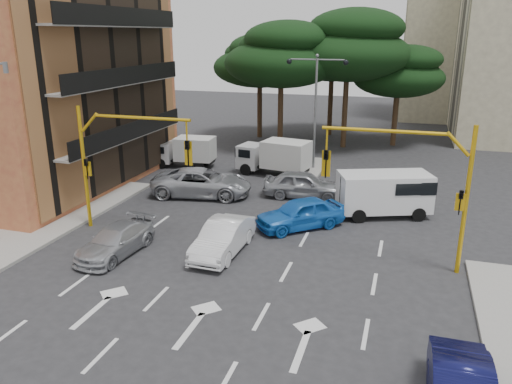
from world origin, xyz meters
TOP-DOWN VIEW (x-y plane):
  - ground at (0.00, 0.00)m, footprint 120.00×120.00m
  - median_strip at (0.00, 16.00)m, footprint 1.40×6.00m
  - apartment_orange at (-17.95, 8.00)m, footprint 15.19×16.15m
  - apartment_beige_far at (12.95, 44.00)m, footprint 16.20×12.15m
  - pine_left_near at (-3.94, 21.96)m, footprint 9.15×9.15m
  - pine_center at (1.06, 23.96)m, footprint 9.98×9.98m
  - pine_left_far at (-6.94, 25.96)m, footprint 8.32×8.32m
  - pine_right at (5.06, 25.96)m, footprint 7.49×7.49m
  - pine_back at (-0.94, 28.96)m, footprint 9.15×9.15m
  - signal_mast_right at (6.80, 1.99)m, footprint 5.79×0.37m
  - signal_mast_left at (-6.80, 1.99)m, footprint 5.79×0.37m
  - street_lamp_center at (0.00, 16.00)m, footprint 4.16×0.36m
  - car_white_hatch at (-1.08, 0.94)m, footprint 1.65×4.42m
  - car_blue_compact at (1.49, 4.86)m, footprint 4.51×4.26m
  - car_silver_wagon at (-5.50, -0.55)m, footprint 2.10×4.43m
  - car_silver_cross_a at (-5.17, 8.17)m, footprint 6.20×3.66m
  - car_silver_cross_b at (0.62, 9.64)m, footprint 4.80×2.35m
  - van_white at (5.29, 7.93)m, footprint 5.13×3.68m
  - box_truck_a at (-9.00, 14.00)m, footprint 4.60×2.27m
  - box_truck_b at (-2.30, 13.81)m, footprint 5.22×2.90m

SIDE VIEW (x-z plane):
  - ground at x=0.00m, z-range 0.00..0.00m
  - median_strip at x=0.00m, z-range 0.00..0.15m
  - car_silver_wagon at x=-5.50m, z-range 0.00..1.25m
  - car_white_hatch at x=-1.08m, z-range 0.00..1.44m
  - car_blue_compact at x=1.49m, z-range 0.00..1.51m
  - car_silver_cross_b at x=0.62m, z-range 0.00..1.58m
  - car_silver_cross_a at x=-5.17m, z-range 0.00..1.62m
  - box_truck_a at x=-9.00m, z-range 0.00..2.19m
  - van_white at x=5.29m, z-range 0.00..2.34m
  - box_truck_b at x=-2.30m, z-range 0.00..2.43m
  - signal_mast_right at x=6.80m, z-range 0.88..6.88m
  - signal_mast_left at x=-6.80m, z-range 0.88..6.88m
  - street_lamp_center at x=0.00m, z-range 1.54..9.31m
  - pine_right at x=5.06m, z-range 2.03..10.40m
  - apartment_orange at x=-17.95m, z-range 0.00..13.70m
  - pine_left_far at x=-6.94m, z-range 2.26..11.56m
  - pine_left_near at x=-3.94m, z-range 2.49..12.72m
  - pine_back at x=-0.94m, z-range 2.49..12.72m
  - pine_center at x=1.06m, z-range 2.72..13.88m
  - apartment_beige_far at x=12.95m, z-range 0.00..16.70m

